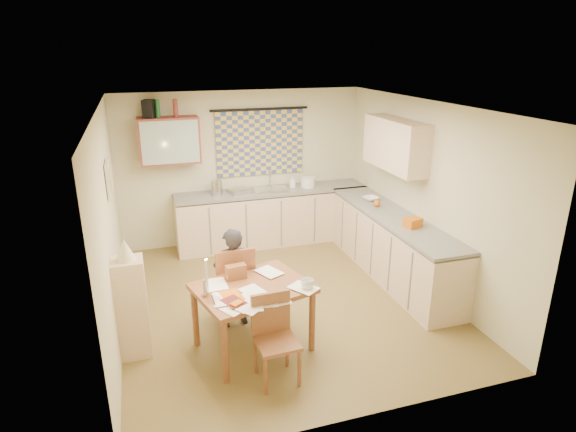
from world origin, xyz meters
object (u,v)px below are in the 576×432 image
object	(u,v)px
stove	(434,281)
shelf_stand	(132,308)
dining_table	(253,317)
counter_back	(276,216)
person	(233,278)
counter_right	(391,246)
chair_far	(233,298)

from	to	relation	value
stove	shelf_stand	xyz separation A→B (m)	(-3.54, 0.20, 0.13)
stove	dining_table	bearing A→B (deg)	-178.21
counter_back	dining_table	xyz separation A→B (m)	(-1.09, -2.87, -0.07)
counter_back	shelf_stand	distance (m)	3.49
dining_table	person	bearing A→B (deg)	86.75
dining_table	stove	bearing A→B (deg)	-13.27
dining_table	counter_back	bearing A→B (deg)	54.13
counter_back	counter_right	xyz separation A→B (m)	(1.22, -1.71, -0.00)
counter_back	chair_far	world-z (taller)	chair_far
dining_table	person	xyz separation A→B (m)	(-0.11, 0.52, 0.23)
counter_right	person	world-z (taller)	person
stove	person	size ratio (longest dim) A/B	0.69
dining_table	chair_far	bearing A→B (deg)	84.48
stove	shelf_stand	size ratio (longest dim) A/B	0.76
stove	chair_far	bearing A→B (deg)	167.78
counter_back	chair_far	xyz separation A→B (m)	(-1.19, -2.27, -0.14)
counter_right	shelf_stand	xyz separation A→B (m)	(-3.54, -0.89, 0.10)
counter_right	chair_far	bearing A→B (deg)	-166.70
counter_back	dining_table	bearing A→B (deg)	-110.81
counter_back	person	size ratio (longest dim) A/B	2.70
stove	shelf_stand	bearing A→B (deg)	176.79
counter_back	shelf_stand	size ratio (longest dim) A/B	2.98
dining_table	person	size ratio (longest dim) A/B	1.10
counter_right	shelf_stand	distance (m)	3.65
shelf_stand	counter_back	bearing A→B (deg)	48.18
stove	chair_far	distance (m)	2.46
stove	dining_table	distance (m)	2.31
stove	person	xyz separation A→B (m)	(-2.41, 0.45, 0.19)
counter_right	person	xyz separation A→B (m)	(-2.41, -0.64, 0.16)
counter_right	chair_far	distance (m)	2.48
counter_back	counter_right	size ratio (longest dim) A/B	1.12
counter_back	stove	bearing A→B (deg)	-66.50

